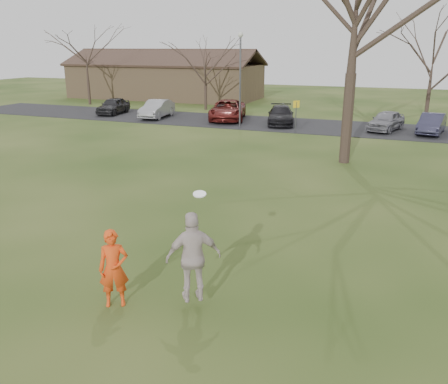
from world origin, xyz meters
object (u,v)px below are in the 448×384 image
Objects in this scene: lamp_post at (240,69)px; big_tree at (356,8)px; car_2 at (228,110)px; car_5 at (432,124)px; car_3 at (281,115)px; car_4 at (386,121)px; car_1 at (157,109)px; car_0 at (113,106)px; building at (165,80)px; catching_play at (194,257)px; player_defender at (114,268)px.

lamp_post is 0.45× the size of big_tree.
car_5 is (14.19, -0.71, -0.10)m from car_2.
car_4 is at bearing -14.55° from car_3.
car_2 is 0.38× the size of big_tree.
big_tree is (8.00, -7.50, 3.03)m from lamp_post.
car_0 is at bearing 166.62° from car_1.
lamp_post is (14.00, -15.50, 2.04)m from building.
car_2 is 1.38× the size of car_5.
car_2 is 0.26× the size of building.
car_2 is 2.26× the size of catching_play.
car_1 is at bearing 174.70° from car_2.
car_5 is 12.31m from big_tree.
car_0 is 30.87m from catching_play.
big_tree reaches higher than car_0.
car_4 is at bearing -8.21° from car_0.
catching_play is at bearing -15.61° from player_defender.
player_defender reaches higher than car_4.
car_5 is at bearing -26.93° from building.
car_4 is 0.99× the size of car_5.
big_tree reaches higher than lamp_post.
car_4 is 1.62× the size of catching_play.
car_2 is 26.43m from catching_play.
catching_play is (14.24, -24.02, 0.49)m from car_1.
car_2 is 0.85× the size of lamp_post.
car_1 reaches higher than car_4.
car_1 is (-12.57, 24.49, -0.14)m from player_defender.
car_1 reaches higher than car_3.
car_0 is at bearing 168.01° from lamp_post.
car_4 is 10.27m from lamp_post.
car_4 is (7.17, -0.03, 0.01)m from car_3.
car_2 is at bearing 158.71° from car_3.
car_3 is 0.21× the size of building.
car_4 reaches higher than car_5.
building is at bearing 133.73° from big_tree.
player_defender is at bearing -68.75° from car_1.
car_0 is 1.02× the size of car_4.
car_4 is at bearing -17.64° from car_2.
building reaches higher than car_0.
building is (-6.46, 13.54, 1.21)m from car_1.
building is (-12.02, 12.60, 1.15)m from car_2.
car_0 is 4.44m from car_1.
building is 20.99m from lamp_post.
catching_play reaches higher than car_3.
car_0 is 0.28× the size of big_tree.
lamp_post is (1.98, -2.90, 3.19)m from car_2.
car_0 is at bearing -171.16° from car_5.
car_0 is 0.19× the size of building.
car_1 is at bearing 165.43° from lamp_post.
player_defender is 42.54m from building.
player_defender is at bearing -101.16° from big_tree.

